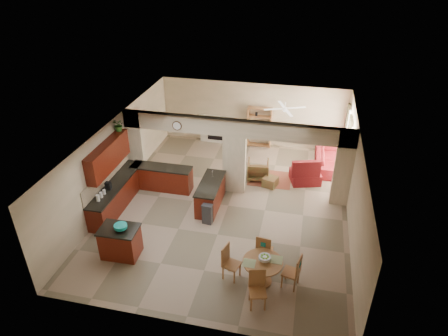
% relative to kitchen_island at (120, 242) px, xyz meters
% --- Properties ---
extents(floor, '(10.00, 10.00, 0.00)m').
position_rel_kitchen_island_xyz_m(floor, '(2.51, 3.08, -0.47)').
color(floor, gray).
rests_on(floor, ground).
extents(ceiling, '(10.00, 10.00, 0.00)m').
position_rel_kitchen_island_xyz_m(ceiling, '(2.51, 3.08, 2.33)').
color(ceiling, white).
rests_on(ceiling, wall_back).
extents(wall_back, '(8.00, 0.00, 8.00)m').
position_rel_kitchen_island_xyz_m(wall_back, '(2.51, 8.08, 0.93)').
color(wall_back, beige).
rests_on(wall_back, floor).
extents(wall_front, '(8.00, 0.00, 8.00)m').
position_rel_kitchen_island_xyz_m(wall_front, '(2.51, -1.92, 0.93)').
color(wall_front, beige).
rests_on(wall_front, floor).
extents(wall_left, '(0.00, 10.00, 10.00)m').
position_rel_kitchen_island_xyz_m(wall_left, '(-1.49, 3.08, 0.93)').
color(wall_left, beige).
rests_on(wall_left, floor).
extents(wall_right, '(0.00, 10.00, 10.00)m').
position_rel_kitchen_island_xyz_m(wall_right, '(6.51, 3.08, 0.93)').
color(wall_right, beige).
rests_on(wall_right, floor).
extents(partition_left_pier, '(0.60, 0.25, 2.80)m').
position_rel_kitchen_island_xyz_m(partition_left_pier, '(-1.19, 4.08, 0.93)').
color(partition_left_pier, beige).
rests_on(partition_left_pier, floor).
extents(partition_center_pier, '(0.80, 0.25, 2.20)m').
position_rel_kitchen_island_xyz_m(partition_center_pier, '(2.51, 4.08, 0.63)').
color(partition_center_pier, beige).
rests_on(partition_center_pier, floor).
extents(partition_right_pier, '(0.60, 0.25, 2.80)m').
position_rel_kitchen_island_xyz_m(partition_right_pier, '(6.21, 4.08, 0.93)').
color(partition_right_pier, beige).
rests_on(partition_right_pier, floor).
extents(partition_header, '(8.00, 0.25, 0.60)m').
position_rel_kitchen_island_xyz_m(partition_header, '(2.51, 4.08, 2.03)').
color(partition_header, beige).
rests_on(partition_header, partition_center_pier).
extents(kitchen_counter, '(2.52, 3.29, 1.48)m').
position_rel_kitchen_island_xyz_m(kitchen_counter, '(-0.75, 2.83, -0.01)').
color(kitchen_counter, '#400E07').
rests_on(kitchen_counter, floor).
extents(upper_cabinets, '(0.35, 2.40, 0.90)m').
position_rel_kitchen_island_xyz_m(upper_cabinets, '(-1.31, 2.28, 1.45)').
color(upper_cabinets, '#400E07').
rests_on(upper_cabinets, wall_left).
extents(peninsula, '(0.70, 1.85, 0.91)m').
position_rel_kitchen_island_xyz_m(peninsula, '(1.91, 2.97, -0.02)').
color(peninsula, '#400E07').
rests_on(peninsula, floor).
extents(wall_clock, '(0.34, 0.03, 0.34)m').
position_rel_kitchen_island_xyz_m(wall_clock, '(0.51, 3.93, 1.98)').
color(wall_clock, '#4A2F18').
rests_on(wall_clock, partition_header).
extents(rug, '(1.60, 1.30, 0.01)m').
position_rel_kitchen_island_xyz_m(rug, '(3.71, 5.18, -0.47)').
color(rug, '#9C4D38').
rests_on(rug, floor).
extents(fireplace, '(1.60, 0.35, 1.20)m').
position_rel_kitchen_island_xyz_m(fireplace, '(0.91, 7.91, 0.14)').
color(fireplace, silver).
rests_on(fireplace, floor).
extents(shelving_unit, '(1.00, 0.32, 1.80)m').
position_rel_kitchen_island_xyz_m(shelving_unit, '(2.86, 7.90, 0.43)').
color(shelving_unit, '#966133').
rests_on(shelving_unit, floor).
extents(window_a, '(0.02, 0.90, 1.90)m').
position_rel_kitchen_island_xyz_m(window_a, '(6.48, 5.38, 0.73)').
color(window_a, white).
rests_on(window_a, wall_right).
extents(window_b, '(0.02, 0.90, 1.90)m').
position_rel_kitchen_island_xyz_m(window_b, '(6.48, 7.08, 0.73)').
color(window_b, white).
rests_on(window_b, wall_right).
extents(glazed_door, '(0.02, 0.70, 2.10)m').
position_rel_kitchen_island_xyz_m(glazed_door, '(6.48, 6.23, 0.58)').
color(glazed_door, white).
rests_on(glazed_door, wall_right).
extents(drape_a_left, '(0.10, 0.28, 2.30)m').
position_rel_kitchen_island_xyz_m(drape_a_left, '(6.44, 4.78, 0.73)').
color(drape_a_left, '#3E1F18').
rests_on(drape_a_left, wall_right).
extents(drape_a_right, '(0.10, 0.28, 2.30)m').
position_rel_kitchen_island_xyz_m(drape_a_right, '(6.44, 5.98, 0.73)').
color(drape_a_right, '#3E1F18').
rests_on(drape_a_right, wall_right).
extents(drape_b_left, '(0.10, 0.28, 2.30)m').
position_rel_kitchen_island_xyz_m(drape_b_left, '(6.44, 6.48, 0.73)').
color(drape_b_left, '#3E1F18').
rests_on(drape_b_left, wall_right).
extents(drape_b_right, '(0.10, 0.28, 2.30)m').
position_rel_kitchen_island_xyz_m(drape_b_right, '(6.44, 7.68, 0.73)').
color(drape_b_right, '#3E1F18').
rests_on(drape_b_right, wall_right).
extents(ceiling_fan, '(1.00, 1.00, 0.10)m').
position_rel_kitchen_island_xyz_m(ceiling_fan, '(4.01, 6.08, 2.09)').
color(ceiling_fan, white).
rests_on(ceiling_fan, ceiling).
extents(kitchen_island, '(1.11, 0.81, 0.94)m').
position_rel_kitchen_island_xyz_m(kitchen_island, '(0.00, 0.00, 0.00)').
color(kitchen_island, '#400E07').
rests_on(kitchen_island, floor).
extents(teal_bowl, '(0.37, 0.37, 0.17)m').
position_rel_kitchen_island_xyz_m(teal_bowl, '(0.10, -0.03, 0.55)').
color(teal_bowl, teal).
rests_on(teal_bowl, kitchen_island).
extents(trash_can, '(0.34, 0.30, 0.66)m').
position_rel_kitchen_island_xyz_m(trash_can, '(2.06, 2.02, -0.14)').
color(trash_can, '#303033').
rests_on(trash_can, floor).
extents(dining_table, '(1.06, 1.06, 0.73)m').
position_rel_kitchen_island_xyz_m(dining_table, '(4.13, -0.18, 0.01)').
color(dining_table, '#966133').
rests_on(dining_table, floor).
extents(fruit_bowl, '(0.32, 0.32, 0.17)m').
position_rel_kitchen_island_xyz_m(fruit_bowl, '(4.17, -0.15, 0.34)').
color(fruit_bowl, '#5FA323').
rests_on(fruit_bowl, dining_table).
extents(sofa, '(2.37, 0.96, 0.69)m').
position_rel_kitchen_island_xyz_m(sofa, '(5.81, 6.65, -0.13)').
color(sofa, maroon).
rests_on(sofa, floor).
extents(chaise, '(1.27, 1.14, 0.43)m').
position_rel_kitchen_island_xyz_m(chaise, '(5.02, 5.27, -0.26)').
color(chaise, maroon).
rests_on(chaise, floor).
extents(armchair, '(0.88, 0.90, 0.74)m').
position_rel_kitchen_island_xyz_m(armchair, '(3.24, 5.13, -0.10)').
color(armchair, maroon).
rests_on(armchair, floor).
extents(ottoman, '(0.61, 0.61, 0.36)m').
position_rel_kitchen_island_xyz_m(ottoman, '(3.76, 4.68, -0.30)').
color(ottoman, maroon).
rests_on(ottoman, floor).
extents(plant, '(0.49, 0.45, 0.44)m').
position_rel_kitchen_island_xyz_m(plant, '(-1.31, 3.26, 2.12)').
color(plant, '#225215').
rests_on(plant, upper_cabinets).
extents(chair_north, '(0.47, 0.47, 1.02)m').
position_rel_kitchen_island_xyz_m(chair_north, '(4.08, 0.49, 0.08)').
color(chair_north, '#966133').
rests_on(chair_north, floor).
extents(chair_east, '(0.51, 0.51, 1.02)m').
position_rel_kitchen_island_xyz_m(chair_east, '(4.96, -0.16, 0.08)').
color(chair_east, '#966133').
rests_on(chair_east, floor).
extents(chair_south, '(0.52, 0.52, 1.02)m').
position_rel_kitchen_island_xyz_m(chair_south, '(4.10, -0.91, 0.08)').
color(chair_south, '#966133').
rests_on(chair_south, floor).
extents(chair_west, '(0.52, 0.52, 1.02)m').
position_rel_kitchen_island_xyz_m(chair_west, '(3.22, -0.17, 0.08)').
color(chair_west, '#966133').
rests_on(chair_west, floor).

